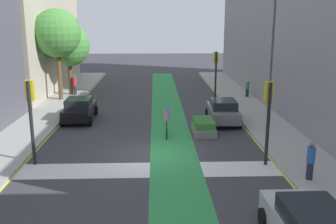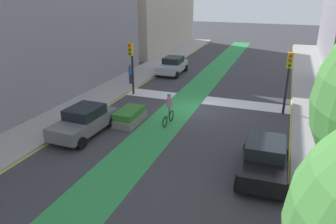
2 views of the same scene
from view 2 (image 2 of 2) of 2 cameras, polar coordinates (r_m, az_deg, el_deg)
The scene contains 15 objects.
ground_plane at distance 21.96m, azimuth 5.20°, elevation 0.55°, with size 120.00×120.00×0.00m, color #38383D.
bike_lane_paint at distance 22.28m, azimuth 2.15°, elevation 0.94°, with size 2.40×60.00×0.01m, color #2D8C47.
crosswalk_band at distance 23.79m, azimuth 6.48°, elevation 2.14°, with size 12.00×1.80×0.01m, color silver.
sidewalk_left at distance 21.44m, azimuth 24.93°, elevation -1.72°, with size 3.00×60.00×0.15m, color #9E9E99.
curb_stripe_left at distance 21.35m, azimuth 20.93°, elevation -1.41°, with size 0.16×60.00×0.01m, color yellow.
sidewalk_right at distance 24.81m, azimuth -11.76°, elevation 2.79°, with size 3.00×60.00×0.15m, color #9E9E99.
curb_stripe_right at distance 24.10m, azimuth -8.70°, elevation 2.28°, with size 0.16×60.00×0.01m, color yellow.
traffic_signal_near_right at distance 24.36m, azimuth -6.47°, elevation 9.36°, with size 0.35×0.52×3.95m.
traffic_signal_near_left at distance 21.46m, azimuth 20.48°, elevation 6.71°, with size 0.35×0.52×4.02m.
car_black_left_far at distance 14.61m, azimuth 16.60°, elevation -7.85°, with size 2.10×4.24×1.57m.
car_silver_right_near at distance 30.92m, azimuth 0.84°, elevation 8.21°, with size 2.05×4.22×1.57m.
car_grey_right_far at distance 18.39m, azimuth -14.60°, elevation -1.54°, with size 2.14×4.26×1.57m.
cyclist_in_lane at distance 19.18m, azimuth 0.13°, elevation 0.66°, with size 0.32×1.73×1.86m.
pedestrian_sidewalk_right_b at distance 27.24m, azimuth -6.60°, elevation 6.73°, with size 0.34×0.34×1.66m.
median_planter at distance 19.63m, azimuth -6.82°, elevation -0.79°, with size 1.30×2.42×0.85m.
Camera 2 is at (-5.20, 19.93, 7.63)m, focal length 34.60 mm.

